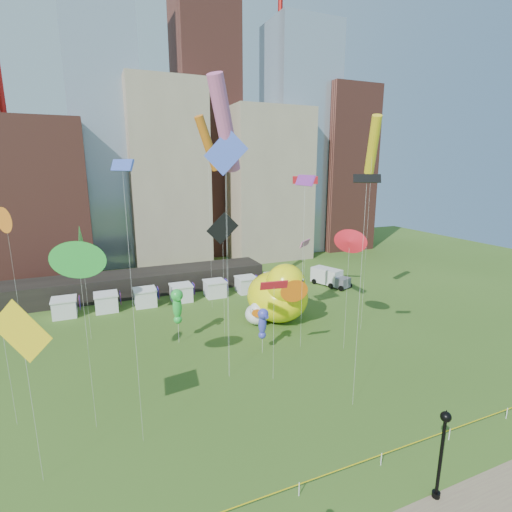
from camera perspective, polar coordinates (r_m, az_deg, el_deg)
name	(u,v)px	position (r m, az deg, el deg)	size (l,w,h in m)	color
ground	(299,496)	(26.56, 6.37, -31.81)	(160.00, 160.00, 0.00)	#385B1C
skyline	(155,152)	(78.22, -14.81, 14.68)	(101.00, 23.00, 68.00)	brown
crane_right	(284,29)	(94.17, 4.15, 30.48)	(23.00, 1.00, 76.00)	red
pavilion	(140,283)	(60.93, -16.85, -3.80)	(38.00, 6.00, 3.20)	black
vendor_tents	(181,293)	(56.11, -11.00, -5.44)	(33.24, 2.80, 2.40)	white
caution_tape	(299,486)	(26.08, 6.42, -30.75)	(50.00, 0.06, 0.90)	white
big_duck	(279,294)	(47.33, 3.42, -5.57)	(8.17, 10.47, 7.80)	#FFF80D
small_duck	(257,313)	(47.03, 0.18, -8.46)	(4.08, 4.49, 3.13)	white
seahorse_green	(177,304)	(42.00, -11.58, -6.91)	(1.38, 1.70, 6.14)	silver
seahorse_purple	(263,321)	(39.46, 1.00, -9.62)	(1.16, 1.43, 4.84)	silver
lamppost	(442,445)	(26.18, 25.87, -23.89)	(0.60, 0.60, 5.74)	black
box_truck	(329,277)	(63.16, 10.80, -3.07)	(4.36, 6.72, 2.69)	silver
kite_0	(305,181)	(45.87, 7.29, 10.95)	(2.70, 1.87, 17.65)	silver
kite_1	(224,125)	(32.18, -4.70, 18.81)	(3.89, 4.06, 25.65)	silver
kite_2	(223,229)	(40.14, -4.98, 3.95)	(3.33, 0.73, 14.18)	silver
kite_3	(81,243)	(44.24, -24.48, 1.81)	(0.34, 3.42, 12.76)	silver
kite_4	(373,145)	(43.80, 16.93, 15.40)	(2.65, 3.65, 23.96)	silver
kite_5	(122,169)	(24.57, -19.18, 12.04)	(1.26, 2.19, 19.15)	silver
kite_6	(208,144)	(49.92, -7.16, 16.18)	(3.98, 2.96, 24.84)	silver
kite_7	(305,181)	(38.11, 7.27, 10.92)	(0.64, 3.43, 17.95)	silver
kite_8	(274,286)	(32.86, 2.70, -4.41)	(2.46, 0.68, 9.26)	silver
kite_9	(305,243)	(52.02, 7.27, 1.85)	(2.49, 2.07, 9.14)	silver
kite_10	(367,183)	(28.62, 16.10, 10.41)	(1.90, 1.06, 18.21)	silver
kite_11	(79,260)	(28.07, -24.80, -0.48)	(2.48, 1.23, 13.99)	silver
kite_12	(21,333)	(25.33, -31.43, -9.65)	(3.24, 2.02, 11.70)	silver
kite_13	(226,155)	(31.87, -4.48, 14.63)	(3.10, 2.07, 21.68)	silver
kite_14	(6,220)	(44.65, -33.10, 4.48)	(1.53, 2.38, 14.95)	silver
kite_16	(350,242)	(39.12, 13.70, 2.10)	(1.38, 2.24, 12.70)	silver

